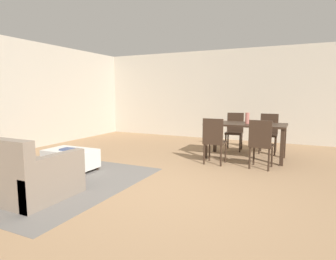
{
  "coord_description": "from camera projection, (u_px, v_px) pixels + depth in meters",
  "views": [
    {
      "loc": [
        1.71,
        -3.5,
        1.4
      ],
      "look_at": [
        -0.49,
        1.15,
        0.73
      ],
      "focal_mm": 29.93,
      "sensor_mm": 36.0,
      "label": 1
    }
  ],
  "objects": [
    {
      "name": "couch",
      "position": [
        2.0,
        172.0,
        3.99
      ],
      "size": [
        2.11,
        0.97,
        0.86
      ],
      "color": "gray",
      "rests_on": "ground_plane"
    },
    {
      "name": "area_rug",
      "position": [
        43.0,
        179.0,
        4.59
      ],
      "size": [
        3.0,
        2.8,
        0.01
      ],
      "primitive_type": "cube",
      "color": "slate",
      "rests_on": "ground_plane"
    },
    {
      "name": "book_on_ottoman",
      "position": [
        68.0,
        149.0,
        5.0
      ],
      "size": [
        0.27,
        0.22,
        0.03
      ],
      "primitive_type": "cube",
      "rotation": [
        0.0,
        0.0,
        0.06
      ],
      "color": "#3F4C72",
      "rests_on": "ottoman_table"
    },
    {
      "name": "dining_chair_far_right",
      "position": [
        269.0,
        131.0,
        6.62
      ],
      "size": [
        0.41,
        0.41,
        0.92
      ],
      "color": "#332319",
      "rests_on": "ground_plane"
    },
    {
      "name": "dining_chair_far_left",
      "position": [
        235.0,
        129.0,
        6.94
      ],
      "size": [
        0.43,
        0.43,
        0.92
      ],
      "color": "#332319",
      "rests_on": "ground_plane"
    },
    {
      "name": "wall_back",
      "position": [
        238.0,
        95.0,
        8.35
      ],
      "size": [
        9.0,
        0.12,
        2.7
      ],
      "primitive_type": "cube",
      "color": "#BCB2A0",
      "rests_on": "ground_plane"
    },
    {
      "name": "dining_chair_near_right",
      "position": [
        261.0,
        141.0,
        5.16
      ],
      "size": [
        0.43,
        0.43,
        0.92
      ],
      "color": "#332319",
      "rests_on": "ground_plane"
    },
    {
      "name": "dining_chair_near_left",
      "position": [
        214.0,
        138.0,
        5.5
      ],
      "size": [
        0.41,
        0.41,
        0.92
      ],
      "color": "#332319",
      "rests_on": "ground_plane"
    },
    {
      "name": "ottoman_table",
      "position": [
        71.0,
        159.0,
        5.08
      ],
      "size": [
        0.9,
        0.57,
        0.39
      ],
      "color": "silver",
      "rests_on": "ground_plane"
    },
    {
      "name": "vase_centerpiece",
      "position": [
        247.0,
        118.0,
        5.96
      ],
      "size": [
        0.09,
        0.09,
        0.23
      ],
      "primitive_type": "cylinder",
      "color": "#B26659",
      "rests_on": "dining_table"
    },
    {
      "name": "dining_table",
      "position": [
        245.0,
        128.0,
        6.03
      ],
      "size": [
        1.66,
        0.85,
        0.76
      ],
      "color": "#332319",
      "rests_on": "ground_plane"
    },
    {
      "name": "ground_plane",
      "position": [
        165.0,
        191.0,
        4.04
      ],
      "size": [
        10.8,
        10.8,
        0.0
      ],
      "primitive_type": "plane",
      "color": "#9E7A56"
    }
  ]
}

